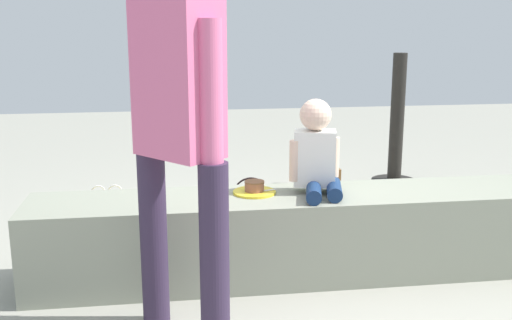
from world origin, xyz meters
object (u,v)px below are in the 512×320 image
Objects in this scene: handbag_brown_canvas at (320,183)px; cake_plate at (254,189)px; child_seated at (317,152)px; cake_box_white at (460,223)px; adult_standing at (178,105)px; water_bottle_near_gift at (345,210)px; gift_bag at (108,214)px; handbag_black_leather at (250,208)px; party_cup_red at (244,238)px.

cake_plate is at bearing -118.14° from handbag_brown_canvas.
cake_box_white is at bearing 23.64° from child_seated.
adult_standing is at bearing -119.42° from handbag_brown_canvas.
adult_standing reaches higher than child_seated.
adult_standing is at bearing -140.31° from child_seated.
gift_bag is at bearing 179.33° from water_bottle_near_gift.
gift_bag is at bearing 173.53° from cake_box_white.
child_seated is 1.42m from gift_bag.
water_bottle_near_gift is at bearing -0.67° from gift_bag.
handbag_brown_canvas is (0.59, 0.47, 0.02)m from handbag_black_leather.
child_seated is 0.95m from water_bottle_near_gift.
adult_standing is 1.41m from party_cup_red.
child_seated reaches higher than handbag_brown_canvas.
gift_bag is at bearing -158.63° from handbag_brown_canvas.
cake_plate is 0.85m from handbag_black_leather.
adult_standing is at bearing -110.70° from party_cup_red.
adult_standing is 7.28× the size of cake_plate.
handbag_black_leather is (-0.23, 0.81, -0.54)m from child_seated.
gift_bag is (-0.43, 1.29, -0.84)m from adult_standing.
handbag_black_leather is at bearing 83.93° from cake_plate.
water_bottle_near_gift reaches higher than cake_box_white.
cake_box_white is 1.33m from handbag_black_leather.
party_cup_red is (-0.32, 0.42, -0.60)m from child_seated.
party_cup_red is at bearing -178.15° from cake_box_white.
cake_plate is 2.05× the size of party_cup_red.
gift_bag is at bearing 140.58° from cake_plate.
cake_plate is 0.55m from party_cup_red.
cake_plate is at bearing -39.42° from gift_bag.
cake_plate reaches higher than handbag_black_leather.
water_bottle_near_gift is 2.16× the size of party_cup_red.
gift_bag is 1.09× the size of cake_box_white.
gift_bag reaches higher than handbag_black_leather.
gift_bag is at bearing -173.28° from handbag_black_leather.
party_cup_red is 0.36× the size of cake_box_white.
adult_standing reaches higher than cake_box_white.
cake_plate is 1.46m from handbag_brown_canvas.
water_bottle_near_gift is 0.75m from party_cup_red.
child_seated is 0.97m from adult_standing.
party_cup_red is (0.38, 0.99, -0.93)m from adult_standing.
gift_bag is 1.04× the size of handbag_black_leather.
party_cup_red is 1.37m from cake_box_white.
cake_plate reaches higher than handbag_brown_canvas.
handbag_black_leather reaches higher than water_bottle_near_gift.
gift_bag is at bearing 108.52° from adult_standing.
water_bottle_near_gift is 0.78× the size of cake_box_white.
gift_bag is 1.39× the size of water_bottle_near_gift.
handbag_black_leather is at bearing 164.61° from cake_box_white.
child_seated reaches higher than cake_box_white.
water_bottle_near_gift is 0.75× the size of handbag_black_leather.
cake_plate is 1.10m from gift_bag.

